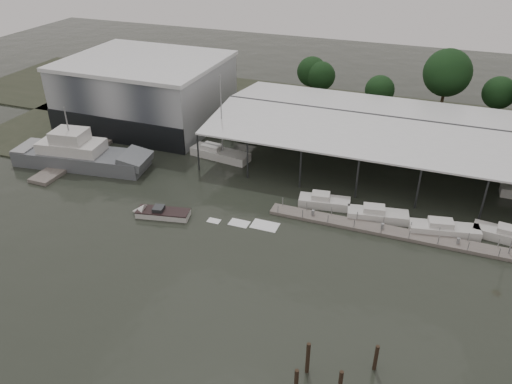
% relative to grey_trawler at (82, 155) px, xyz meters
% --- Properties ---
extents(ground, '(200.00, 200.00, 0.00)m').
position_rel_grey_trawler_xyz_m(ground, '(27.83, -11.83, -1.58)').
color(ground, '#242921').
rests_on(ground, ground).
extents(land_strip_far, '(140.00, 30.00, 0.30)m').
position_rel_grey_trawler_xyz_m(land_strip_far, '(27.83, 30.17, -1.48)').
color(land_strip_far, '#343729').
rests_on(land_strip_far, ground).
extents(land_strip_west, '(20.00, 40.00, 0.30)m').
position_rel_grey_trawler_xyz_m(land_strip_west, '(-12.17, 18.17, -1.48)').
color(land_strip_west, '#343729').
rests_on(land_strip_west, ground).
extents(storage_warehouse, '(24.50, 20.50, 10.50)m').
position_rel_grey_trawler_xyz_m(storage_warehouse, '(-0.17, 18.11, 3.71)').
color(storage_warehouse, '#9BA0A5').
rests_on(storage_warehouse, ground).
extents(covered_boat_shed, '(58.24, 24.00, 6.96)m').
position_rel_grey_trawler_xyz_m(covered_boat_shed, '(44.83, 16.17, 4.55)').
color(covered_boat_shed, silver).
rests_on(covered_boat_shed, ground).
extents(trawler_dock, '(3.00, 18.00, 0.50)m').
position_rel_grey_trawler_xyz_m(trawler_dock, '(-2.17, 2.17, -1.33)').
color(trawler_dock, slate).
rests_on(trawler_dock, ground).
extents(floating_dock, '(28.00, 2.00, 1.40)m').
position_rel_grey_trawler_xyz_m(floating_dock, '(42.83, -1.83, -1.38)').
color(floating_dock, slate).
rests_on(floating_dock, ground).
extents(grey_trawler, '(19.88, 7.64, 8.84)m').
position_rel_grey_trawler_xyz_m(grey_trawler, '(0.00, 0.00, 0.00)').
color(grey_trawler, '#55595E').
rests_on(grey_trawler, ground).
extents(white_sailboat, '(9.10, 3.73, 12.47)m').
position_rel_grey_trawler_xyz_m(white_sailboat, '(16.95, 9.03, -0.93)').
color(white_sailboat, silver).
rests_on(white_sailboat, ground).
extents(speedboat_underway, '(17.78, 5.34, 2.00)m').
position_rel_grey_trawler_xyz_m(speedboat_underway, '(16.71, -7.83, -1.19)').
color(speedboat_underway, silver).
rests_on(speedboat_underway, ground).
extents(moored_cruiser_0, '(6.39, 3.07, 1.70)m').
position_rel_grey_trawler_xyz_m(moored_cruiser_0, '(34.37, 1.29, -0.97)').
color(moored_cruiser_0, silver).
rests_on(moored_cruiser_0, ground).
extents(moored_cruiser_1, '(7.22, 3.35, 1.70)m').
position_rel_grey_trawler_xyz_m(moored_cruiser_1, '(40.89, 0.57, -0.97)').
color(moored_cruiser_1, silver).
rests_on(moored_cruiser_1, ground).
extents(moored_cruiser_2, '(7.80, 3.61, 1.70)m').
position_rel_grey_trawler_xyz_m(moored_cruiser_2, '(48.28, 0.19, -0.97)').
color(moored_cruiser_2, silver).
rests_on(moored_cruiser_2, ground).
extents(horizon_tree_line, '(66.81, 10.24, 11.79)m').
position_rel_grey_trawler_xyz_m(horizon_tree_line, '(54.32, 36.29, 4.76)').
color(horizon_tree_line, '#302315').
rests_on(horizon_tree_line, ground).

